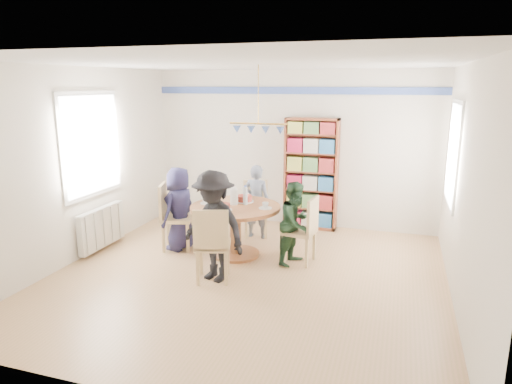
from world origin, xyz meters
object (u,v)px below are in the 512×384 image
at_px(person_right, 296,223).
at_px(bookshelf, 311,175).
at_px(chair_right, 305,227).
at_px(person_far, 257,201).
at_px(chair_left, 171,213).
at_px(dining_table, 235,219).
at_px(chair_near, 212,242).
at_px(person_near, 214,226).
at_px(person_left, 179,209).
at_px(radiator, 102,227).
at_px(chair_far, 256,205).

xyz_separation_m(person_right, bookshelf, (-0.12, 1.68, 0.36)).
xyz_separation_m(chair_right, person_far, (-0.98, 0.86, 0.08)).
bearing_deg(bookshelf, chair_left, -136.96).
bearing_deg(bookshelf, dining_table, -115.27).
xyz_separation_m(chair_left, chair_right, (2.04, 0.05, -0.04)).
bearing_deg(chair_near, person_near, 95.16).
bearing_deg(bookshelf, chair_near, -105.49).
distance_m(person_left, person_right, 1.80).
relative_size(chair_near, person_right, 0.84).
bearing_deg(person_right, chair_left, 106.75).
height_order(chair_near, person_right, person_right).
bearing_deg(dining_table, chair_near, -87.12).
height_order(chair_left, person_right, person_right).
bearing_deg(radiator, chair_far, 35.13).
relative_size(chair_far, chair_near, 0.92).
height_order(chair_left, chair_far, chair_left).
relative_size(radiator, person_near, 0.70).
bearing_deg(chair_right, radiator, -172.27).
bearing_deg(dining_table, person_near, -87.35).
bearing_deg(bookshelf, person_far, -133.54).
distance_m(chair_left, person_left, 0.15).
height_order(chair_left, person_far, person_far).
bearing_deg(person_left, chair_near, 57.29).
bearing_deg(person_far, bookshelf, -132.04).
bearing_deg(person_left, chair_far, 152.28).
distance_m(chair_far, person_left, 1.35).
distance_m(chair_left, person_near, 1.37).
height_order(person_left, person_far, person_left).
bearing_deg(chair_left, dining_table, 1.82).
distance_m(dining_table, person_near, 0.90).
relative_size(chair_left, person_right, 0.87).
height_order(chair_far, person_left, person_left).
bearing_deg(person_right, person_far, 60.11).
bearing_deg(person_left, dining_table, 103.35).
bearing_deg(person_right, dining_table, 104.78).
height_order(person_far, person_near, person_near).
xyz_separation_m(radiator, chair_right, (3.03, 0.41, 0.17)).
relative_size(chair_near, bookshelf, 0.51).
distance_m(person_left, person_far, 1.28).
bearing_deg(chair_near, person_right, 48.21).
distance_m(radiator, person_near, 2.14).
xyz_separation_m(dining_table, chair_near, (0.05, -0.98, -0.02)).
height_order(dining_table, chair_near, chair_near).
distance_m(chair_left, person_right, 1.92).
relative_size(chair_right, chair_far, 1.04).
distance_m(chair_near, person_right, 1.28).
bearing_deg(person_far, chair_far, -64.97).
distance_m(dining_table, person_right, 0.90).
bearing_deg(radiator, dining_table, 11.02).
relative_size(person_right, person_far, 0.97).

